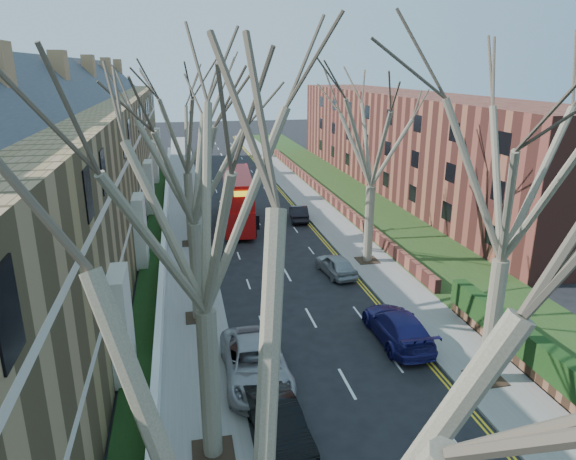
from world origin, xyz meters
TOP-DOWN VIEW (x-y plane):
  - pavement_left at (-6.00, 39.00)m, footprint 3.00×102.00m
  - pavement_right at (6.00, 39.00)m, footprint 3.00×102.00m
  - terrace_left at (-13.65, 31.00)m, footprint 9.70×78.00m
  - flats_right at (17.46, 43.00)m, footprint 13.97×54.00m
  - front_wall_left at (-7.65, 31.00)m, footprint 0.30×78.00m
  - grass_verge_right at (10.50, 39.00)m, footprint 6.00×102.00m
  - tree_left_near at (-5.70, -4.00)m, footprint 9.80×9.80m
  - tree_left_mid at (-5.70, 6.00)m, footprint 10.50×10.50m
  - tree_left_far at (-5.70, 16.00)m, footprint 10.15×10.15m
  - tree_left_dist at (-5.70, 28.00)m, footprint 10.50×10.50m
  - tree_right_mid at (5.70, 8.00)m, footprint 10.50×10.50m
  - tree_right_far at (5.70, 22.00)m, footprint 10.15×10.15m
  - double_decker_bus at (-1.75, 32.34)m, footprint 3.12×10.06m
  - car_left_mid at (-3.40, 6.33)m, footprint 2.02×4.41m
  - car_left_far at (-3.64, 10.08)m, footprint 2.66×5.67m
  - car_right_near at (3.44, 11.87)m, footprint 2.16×5.21m
  - car_right_mid at (3.01, 20.38)m, footprint 2.02×4.00m
  - car_right_far at (3.46, 32.63)m, footprint 1.89×4.09m

SIDE VIEW (x-z plane):
  - pavement_left at x=-6.00m, z-range 0.00..0.12m
  - pavement_right at x=6.00m, z-range 0.00..0.12m
  - grass_verge_right at x=10.50m, z-range 0.12..0.18m
  - front_wall_left at x=-7.65m, z-range 0.12..1.12m
  - car_right_far at x=3.46m, z-range 0.00..1.30m
  - car_right_mid at x=3.01m, z-range 0.00..1.31m
  - car_left_mid at x=-3.40m, z-range 0.00..1.40m
  - car_right_near at x=3.44m, z-range 0.00..1.51m
  - car_left_far at x=-3.64m, z-range 0.00..1.57m
  - double_decker_bus at x=-1.75m, z-range -0.04..4.14m
  - flats_right at x=17.46m, z-range -0.02..9.98m
  - terrace_left at x=-13.65m, z-range -1.27..12.33m
  - tree_left_near at x=-5.70m, z-range 2.06..15.79m
  - tree_left_far at x=-5.70m, z-range 2.13..16.35m
  - tree_right_far at x=5.70m, z-range 2.13..16.35m
  - tree_left_mid at x=-5.70m, z-range 2.20..16.91m
  - tree_right_mid at x=5.70m, z-range 2.20..16.91m
  - tree_left_dist at x=-5.70m, z-range 2.20..16.91m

